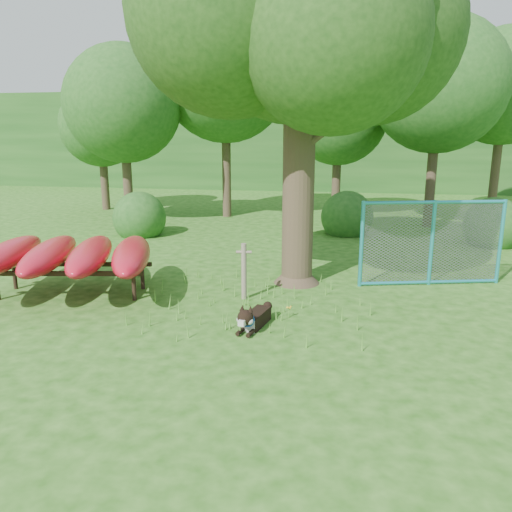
% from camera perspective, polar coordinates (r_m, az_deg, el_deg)
% --- Properties ---
extents(ground, '(80.00, 80.00, 0.00)m').
position_cam_1_polar(ground, '(9.27, -2.56, -7.71)').
color(ground, '#1F5210').
rests_on(ground, ground).
extents(oak_tree, '(6.97, 6.07, 8.90)m').
position_cam_1_polar(oak_tree, '(11.59, 4.99, 26.40)').
color(oak_tree, '#3A2D1F').
rests_on(oak_tree, ground).
extents(wooden_post, '(0.33, 0.13, 1.20)m').
position_cam_1_polar(wooden_post, '(10.42, -1.39, -1.59)').
color(wooden_post, '#706354').
rests_on(wooden_post, ground).
extents(kayak_rack, '(4.31, 3.85, 1.15)m').
position_cam_1_polar(kayak_rack, '(11.37, -20.51, 0.11)').
color(kayak_rack, black).
rests_on(kayak_rack, ground).
extents(husky_dog, '(0.49, 1.20, 0.54)m').
position_cam_1_polar(husky_dog, '(8.97, -0.34, -7.14)').
color(husky_dog, black).
rests_on(husky_dog, ground).
extents(fence_section, '(3.26, 0.94, 3.26)m').
position_cam_1_polar(fence_section, '(12.02, 19.45, 1.40)').
color(fence_section, '#279DB6').
rests_on(fence_section, ground).
extents(wildflower_clump, '(0.11, 0.09, 0.23)m').
position_cam_1_polar(wildflower_clump, '(9.51, 3.78, -5.99)').
color(wildflower_clump, '#599C33').
rests_on(wildflower_clump, ground).
extents(bg_tree_a, '(4.40, 4.40, 6.70)m').
position_cam_1_polar(bg_tree_a, '(20.28, -14.97, 16.40)').
color(bg_tree_a, '#3A2D1F').
rests_on(bg_tree_a, ground).
extents(bg_tree_b, '(5.20, 5.20, 8.22)m').
position_cam_1_polar(bg_tree_b, '(21.12, -3.53, 19.76)').
color(bg_tree_b, '#3A2D1F').
rests_on(bg_tree_b, ground).
extents(bg_tree_c, '(4.00, 4.00, 6.12)m').
position_cam_1_polar(bg_tree_c, '(21.43, 9.43, 15.49)').
color(bg_tree_c, '#3A2D1F').
rests_on(bg_tree_c, ground).
extents(bg_tree_d, '(4.80, 4.80, 7.50)m').
position_cam_1_polar(bg_tree_d, '(19.72, 20.16, 17.88)').
color(bg_tree_d, '#3A2D1F').
rests_on(bg_tree_d, ground).
extents(bg_tree_e, '(4.60, 4.60, 7.55)m').
position_cam_1_polar(bg_tree_e, '(23.29, 26.54, 16.90)').
color(bg_tree_e, '#3A2D1F').
rests_on(bg_tree_e, ground).
extents(bg_tree_f, '(3.60, 3.60, 5.55)m').
position_cam_1_polar(bg_tree_f, '(24.04, -17.33, 13.96)').
color(bg_tree_f, '#3A2D1F').
rests_on(bg_tree_f, ground).
extents(shrub_left, '(1.80, 1.80, 1.80)m').
position_cam_1_polar(shrub_left, '(17.68, -13.07, 2.33)').
color(shrub_left, '#1E5019').
rests_on(shrub_left, ground).
extents(shrub_right, '(1.80, 1.80, 1.80)m').
position_cam_1_polar(shrub_right, '(17.36, 25.27, 1.16)').
color(shrub_right, '#1E5019').
rests_on(shrub_right, ground).
extents(shrub_mid, '(1.80, 1.80, 1.80)m').
position_cam_1_polar(shrub_mid, '(17.73, 10.28, 2.50)').
color(shrub_mid, '#1E5019').
rests_on(shrub_mid, ground).
extents(wooded_hillside, '(80.00, 12.00, 6.00)m').
position_cam_1_polar(wooded_hillside, '(36.46, 7.40, 13.02)').
color(wooded_hillside, '#1E5019').
rests_on(wooded_hillside, ground).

